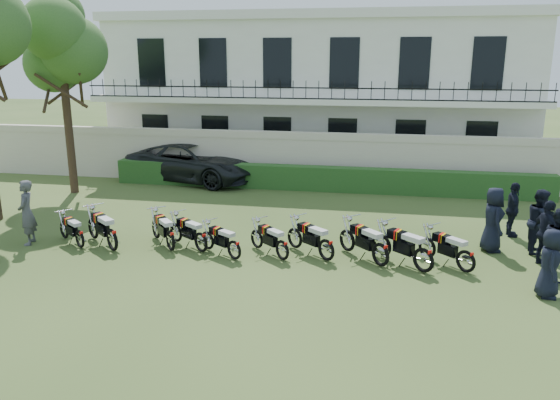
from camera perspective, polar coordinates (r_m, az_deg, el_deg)
The scene contains 23 objects.
ground at distance 16.06m, azimuth -1.83°, elevation -4.87°, with size 100.00×100.00×0.00m, color #2E441B.
perimeter_wall at distance 23.38m, azimuth 2.41°, elevation 4.36°, with size 30.00×0.35×2.30m.
hedge at distance 22.61m, azimuth 4.60°, elevation 2.23°, with size 18.00×0.60×1.00m, color #1A491D.
building at distance 28.95m, azimuth 4.22°, elevation 11.41°, with size 20.40×9.60×7.40m.
tree_west_near at distance 23.26m, azimuth -21.90°, elevation 14.98°, with size 3.40×3.20×7.90m.
motorcycle_0 at distance 16.78m, azimuth -20.22°, elevation -3.40°, with size 1.40×1.07×0.92m.
motorcycle_1 at distance 16.19m, azimuth -17.16°, elevation -3.46°, with size 1.64×1.38×1.12m.
motorcycle_2 at distance 15.82m, azimuth -11.40°, elevation -3.67°, with size 1.30×1.46×1.02m.
motorcycle_3 at distance 15.56m, azimuth -8.28°, elevation -3.89°, with size 1.54×1.11×0.99m.
motorcycle_4 at distance 14.91m, azimuth -4.82°, elevation -4.74°, with size 1.46×1.01×0.93m.
motorcycle_5 at distance 14.82m, azimuth 0.24°, elevation -4.76°, with size 1.37×1.23×0.96m.
motorcycle_6 at distance 14.81m, azimuth 4.87°, elevation -4.67°, with size 1.52×1.29×1.04m.
motorcycle_7 at distance 14.61m, azimuth 10.49°, elevation -5.05°, with size 1.45×1.52×1.09m.
motorcycle_8 at distance 14.44m, azimuth 14.79°, elevation -5.50°, with size 1.60×1.43×1.12m.
motorcycle_9 at distance 14.78m, azimuth 18.89°, elevation -5.55°, with size 1.38×1.36×1.01m.
suv at distance 24.56m, azimuth -8.98°, elevation 3.92°, with size 2.80×6.07×1.69m, color black.
inspector at distance 17.63m, azimuth -24.95°, elevation -1.20°, with size 0.70×0.46×1.93m, color #525257.
officer_0 at distance 13.99m, azimuth 26.35°, elevation -5.95°, with size 0.80×0.52×1.63m, color black.
officer_1 at distance 15.13m, azimuth 27.12°, elevation -4.13°, with size 0.89×0.70×1.84m, color black.
officer_2 at distance 15.96m, azimuth 26.07°, elevation -3.16°, with size 1.05×0.44×1.79m, color black.
officer_3 at distance 16.56m, azimuth 21.34°, elevation -1.91°, with size 0.91×0.59×1.86m, color black.
officer_4 at distance 16.94m, azimuth 25.52°, elevation -2.03°, with size 0.89×0.70×1.84m, color black.
officer_5 at distance 18.17m, azimuth 23.15°, elevation -0.93°, with size 1.00×0.41×1.70m, color black.
Camera 1 is at (3.32, -14.75, 5.40)m, focal length 35.00 mm.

